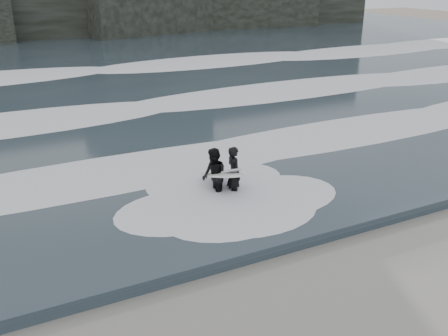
# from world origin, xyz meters

# --- Properties ---
(ground) EXTENTS (120.00, 120.00, 0.00)m
(ground) POSITION_xyz_m (0.00, 0.00, 0.00)
(ground) COLOR #816751
(ground) RESTS_ON ground
(sea) EXTENTS (90.00, 52.00, 0.30)m
(sea) POSITION_xyz_m (0.00, 29.00, 0.15)
(sea) COLOR #2A3741
(sea) RESTS_ON ground
(foam_near) EXTENTS (60.00, 3.20, 0.20)m
(foam_near) POSITION_xyz_m (0.00, 9.00, 0.40)
(foam_near) COLOR white
(foam_near) RESTS_ON sea
(foam_mid) EXTENTS (60.00, 4.00, 0.24)m
(foam_mid) POSITION_xyz_m (0.00, 16.00, 0.42)
(foam_mid) COLOR white
(foam_mid) RESTS_ON sea
(foam_far) EXTENTS (60.00, 4.80, 0.30)m
(foam_far) POSITION_xyz_m (0.00, 25.00, 0.45)
(foam_far) COLOR white
(foam_far) RESTS_ON sea
(surfer_left) EXTENTS (1.03, 2.27, 1.59)m
(surfer_left) POSITION_xyz_m (-0.66, 6.14, 0.80)
(surfer_left) COLOR black
(surfer_left) RESTS_ON ground
(surfer_right) EXTENTS (1.17, 1.96, 1.58)m
(surfer_right) POSITION_xyz_m (-1.04, 6.21, 0.80)
(surfer_right) COLOR black
(surfer_right) RESTS_ON ground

